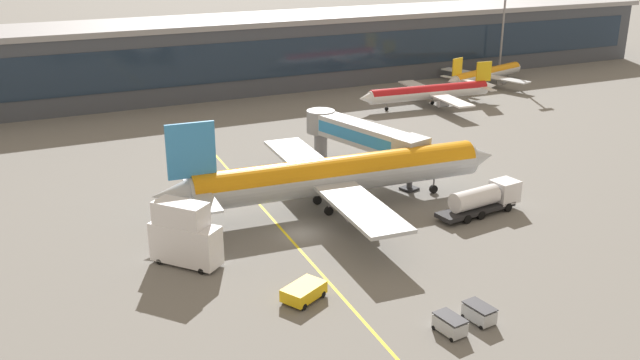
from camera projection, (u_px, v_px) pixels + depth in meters
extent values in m
plane|color=slate|center=(302.00, 234.00, 73.47)|extent=(700.00, 700.00, 0.00)
cube|color=yellow|center=(281.00, 229.00, 74.54)|extent=(4.31, 79.91, 0.01)
cube|color=#424751|center=(199.00, 59.00, 134.72)|extent=(207.89, 18.29, 12.77)
cube|color=#1E2D42|center=(213.00, 64.00, 126.69)|extent=(201.66, 0.16, 7.15)
cube|color=#99999E|center=(197.00, 23.00, 132.38)|extent=(212.05, 18.66, 1.00)
cylinder|color=#B2B7BC|center=(340.00, 175.00, 79.10)|extent=(34.51, 6.16, 3.91)
cylinder|color=orange|center=(340.00, 172.00, 78.98)|extent=(33.81, 5.96, 3.75)
cone|color=#B2B7BC|center=(479.00, 157.00, 85.51)|extent=(4.14, 3.96, 3.71)
cone|color=#B2B7BC|center=(174.00, 194.00, 72.49)|extent=(4.90, 3.62, 3.32)
cube|color=#388CD1|center=(191.00, 151.00, 71.67)|extent=(5.09, 0.69, 5.86)
cube|color=#B2B7BC|center=(191.00, 177.00, 76.72)|extent=(2.41, 6.37, 0.24)
cube|color=#B2B7BC|center=(207.00, 202.00, 69.89)|extent=(2.41, 6.37, 0.24)
cube|color=#B2B7BC|center=(300.00, 156.00, 86.69)|extent=(5.74, 14.70, 0.40)
cube|color=#B2B7BC|center=(362.00, 208.00, 70.67)|extent=(5.74, 14.70, 0.40)
cylinder|color=#939399|center=(315.00, 172.00, 85.23)|extent=(3.14, 2.34, 2.15)
cylinder|color=#939399|center=(360.00, 210.00, 73.75)|extent=(3.14, 2.34, 2.15)
cylinder|color=black|center=(433.00, 189.00, 84.52)|extent=(1.02, 0.47, 1.00)
cylinder|color=slate|center=(434.00, 182.00, 84.20)|extent=(0.20, 0.20, 1.92)
cylinder|color=black|center=(317.00, 200.00, 81.07)|extent=(1.02, 0.47, 1.00)
cylinder|color=slate|center=(317.00, 192.00, 80.74)|extent=(0.20, 0.20, 1.92)
cylinder|color=black|center=(329.00, 211.00, 78.00)|extent=(1.02, 0.47, 1.00)
cylinder|color=slate|center=(329.00, 203.00, 77.67)|extent=(0.20, 0.20, 1.92)
cube|color=#B2B7BC|center=(363.00, 134.00, 90.04)|extent=(7.15, 17.09, 2.80)
cube|color=#2D84C6|center=(363.00, 134.00, 90.07)|extent=(6.59, 14.51, 1.54)
cube|color=#9EA3A8|center=(411.00, 149.00, 83.96)|extent=(4.29, 4.00, 2.94)
cylinder|color=#4C4C51|center=(410.00, 175.00, 85.08)|extent=(0.70, 0.70, 3.77)
cube|color=#262628|center=(409.00, 189.00, 85.67)|extent=(2.19, 2.19, 0.30)
cylinder|color=gray|center=(321.00, 121.00, 96.13)|extent=(3.90, 3.90, 3.08)
cylinder|color=gray|center=(321.00, 144.00, 97.25)|extent=(1.80, 1.80, 3.77)
cube|color=#232326|center=(476.00, 209.00, 77.88)|extent=(10.23, 3.71, 0.50)
cube|color=silver|center=(505.00, 191.00, 79.67)|extent=(3.09, 2.83, 2.50)
cube|color=black|center=(513.00, 185.00, 80.14)|extent=(0.44, 2.30, 1.12)
cylinder|color=silver|center=(475.00, 198.00, 77.28)|extent=(6.23, 2.92, 2.20)
cylinder|color=black|center=(492.00, 201.00, 80.84)|extent=(1.04, 0.47, 1.00)
cylinder|color=black|center=(508.00, 208.00, 78.96)|extent=(1.04, 0.47, 1.00)
cylinder|color=black|center=(466.00, 208.00, 78.76)|extent=(1.04, 0.47, 1.00)
cylinder|color=black|center=(481.00, 215.00, 76.87)|extent=(1.04, 0.47, 1.00)
cylinder|color=black|center=(452.00, 212.00, 77.70)|extent=(1.04, 0.47, 1.00)
cylinder|color=black|center=(467.00, 219.00, 75.81)|extent=(1.04, 0.47, 1.00)
cube|color=yellow|center=(304.00, 291.00, 60.10)|extent=(4.43, 3.81, 1.10)
cube|color=black|center=(310.00, 285.00, 60.75)|extent=(2.14, 2.45, 0.33)
cylinder|color=black|center=(304.00, 287.00, 61.87)|extent=(0.65, 0.50, 0.60)
cylinder|color=black|center=(323.00, 294.00, 60.71)|extent=(0.65, 0.50, 0.60)
cylinder|color=black|center=(285.00, 299.00, 59.87)|extent=(0.65, 0.50, 0.60)
cylinder|color=black|center=(304.00, 307.00, 58.70)|extent=(0.65, 0.50, 0.60)
cube|color=white|center=(186.00, 243.00, 66.05)|extent=(6.28, 6.82, 3.80)
cube|color=silver|center=(181.00, 213.00, 65.16)|extent=(5.09, 5.44, 2.20)
cylinder|color=black|center=(215.00, 261.00, 66.72)|extent=(0.58, 0.62, 0.60)
cylinder|color=black|center=(202.00, 271.00, 64.80)|extent=(0.58, 0.62, 0.60)
cylinder|color=black|center=(174.00, 252.00, 68.59)|extent=(0.58, 0.62, 0.60)
cylinder|color=black|center=(160.00, 261.00, 66.67)|extent=(0.58, 0.62, 0.60)
cube|color=#B2B7BC|center=(450.00, 325.00, 55.24)|extent=(1.83, 2.77, 1.10)
cube|color=#333338|center=(450.00, 317.00, 55.00)|extent=(1.86, 2.83, 0.10)
cylinder|color=black|center=(433.00, 328.00, 55.87)|extent=(0.17, 0.37, 0.36)
cylinder|color=black|center=(447.00, 322.00, 56.63)|extent=(0.17, 0.37, 0.36)
cylinder|color=black|center=(451.00, 340.00, 54.22)|extent=(0.17, 0.37, 0.36)
cylinder|color=black|center=(466.00, 334.00, 54.99)|extent=(0.17, 0.37, 0.36)
cube|color=#B2B7BC|center=(479.00, 313.00, 56.87)|extent=(1.83, 2.77, 1.10)
cube|color=#333338|center=(480.00, 306.00, 56.63)|extent=(1.86, 2.83, 0.10)
cylinder|color=black|center=(463.00, 316.00, 57.50)|extent=(0.17, 0.37, 0.36)
cylinder|color=black|center=(476.00, 311.00, 58.26)|extent=(0.17, 0.37, 0.36)
cylinder|color=black|center=(481.00, 328.00, 55.86)|extent=(0.17, 0.37, 0.36)
cylinder|color=black|center=(495.00, 322.00, 56.62)|extent=(0.17, 0.37, 0.36)
cylinder|color=silver|center=(487.00, 74.00, 141.67)|extent=(20.74, 8.21, 2.20)
cylinder|color=orange|center=(487.00, 73.00, 141.60)|extent=(20.31, 8.00, 2.12)
cone|color=silver|center=(518.00, 67.00, 148.80)|extent=(2.72, 2.64, 2.09)
cone|color=silver|center=(452.00, 81.00, 134.39)|extent=(3.07, 2.56, 1.87)
cube|color=gold|center=(457.00, 67.00, 134.40)|extent=(2.80, 1.03, 3.31)
cube|color=silver|center=(449.00, 77.00, 137.08)|extent=(2.12, 3.71, 0.14)
cube|color=silver|center=(467.00, 81.00, 134.01)|extent=(2.12, 3.71, 0.14)
cube|color=silver|center=(462.00, 71.00, 145.02)|extent=(5.20, 9.24, 0.23)
cube|color=silver|center=(508.00, 79.00, 137.34)|extent=(5.20, 9.24, 0.23)
cylinder|color=#939399|center=(470.00, 76.00, 144.54)|extent=(1.98, 1.65, 1.21)
cylinder|color=#939399|center=(502.00, 82.00, 139.08)|extent=(1.98, 1.65, 1.21)
cylinder|color=black|center=(507.00, 79.00, 147.13)|extent=(0.62, 0.39, 0.57)
cylinder|color=slate|center=(507.00, 76.00, 146.93)|extent=(0.11, 0.11, 1.18)
cylinder|color=black|center=(478.00, 84.00, 142.24)|extent=(0.62, 0.39, 0.57)
cylinder|color=slate|center=(479.00, 81.00, 142.04)|extent=(0.11, 0.11, 1.18)
cylinder|color=black|center=(486.00, 85.00, 140.86)|extent=(0.62, 0.39, 0.57)
cylinder|color=slate|center=(487.00, 82.00, 140.66)|extent=(0.11, 0.11, 1.18)
cylinder|color=white|center=(429.00, 93.00, 124.50)|extent=(23.34, 4.14, 2.40)
cylinder|color=red|center=(429.00, 91.00, 124.43)|extent=(22.87, 4.01, 2.30)
cone|color=white|center=(366.00, 98.00, 120.30)|extent=(2.56, 2.45, 2.28)
cone|color=white|center=(489.00, 86.00, 128.66)|extent=(3.02, 2.25, 2.04)
cube|color=gold|center=(484.00, 72.00, 127.23)|extent=(3.13, 0.47, 3.60)
cube|color=white|center=(488.00, 89.00, 125.86)|extent=(1.60, 3.93, 0.16)
cube|color=white|center=(473.00, 83.00, 130.07)|extent=(1.60, 3.93, 0.16)
cube|color=white|center=(452.00, 101.00, 119.57)|extent=(3.89, 9.96, 0.26)
cube|color=white|center=(418.00, 86.00, 130.23)|extent=(3.89, 9.96, 0.26)
cylinder|color=#939399|center=(443.00, 103.00, 121.18)|extent=(1.94, 1.45, 1.32)
cylinder|color=#939399|center=(419.00, 93.00, 128.76)|extent=(1.94, 1.45, 1.32)
cylinder|color=black|center=(387.00, 109.00, 122.44)|extent=(0.68, 0.31, 0.66)
cylinder|color=slate|center=(387.00, 105.00, 122.21)|extent=(0.13, 0.13, 1.36)
cylinder|color=black|center=(438.00, 105.00, 124.79)|extent=(0.68, 0.31, 0.66)
cylinder|color=slate|center=(439.00, 102.00, 124.55)|extent=(0.13, 0.13, 1.36)
cylinder|color=black|center=(432.00, 103.00, 126.68)|extent=(0.68, 0.31, 0.66)
cylinder|color=slate|center=(433.00, 99.00, 126.45)|extent=(0.13, 0.13, 1.36)
cylinder|color=gray|center=(503.00, 24.00, 148.51)|extent=(0.44, 0.44, 21.74)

